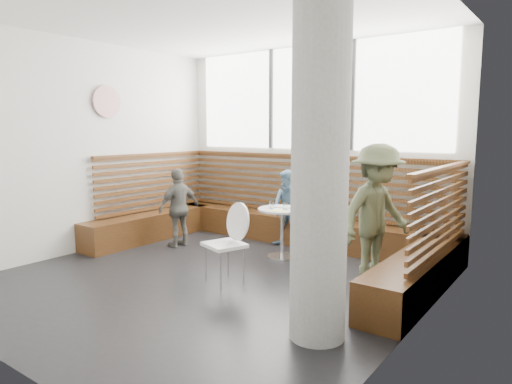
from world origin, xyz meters
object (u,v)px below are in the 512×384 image
Objects in this scene: concrete_column at (320,160)px; adult_man at (377,214)px; cafe_table at (282,222)px; child_back at (289,209)px; child_left at (179,208)px; cafe_chair at (228,236)px.

adult_man is at bearing 95.13° from concrete_column.
child_back is at bearing 112.35° from cafe_table.
cafe_table is 0.58× the size of child_left.
cafe_chair is 1.95m from child_left.
adult_man is (1.50, -0.22, 0.33)m from cafe_table.
cafe_chair reaches higher than cafe_table.
cafe_table is 0.43× the size of adult_man.
child_left is at bearing -166.41° from cafe_table.
child_left is (-3.36, 1.58, -0.97)m from concrete_column.
cafe_chair is (0.05, -1.29, 0.05)m from cafe_table.
cafe_table is at bearing 100.89° from adult_man.
cafe_table is at bearing 129.84° from concrete_column.
adult_man is (-0.16, 1.77, -0.75)m from concrete_column.
concrete_column reaches higher than adult_man.
adult_man is 1.37× the size of child_back.
adult_man is at bearing 102.69° from child_left.
child_left is at bearing 154.82° from concrete_column.
child_back is (-1.89, 2.54, -0.98)m from concrete_column.
child_left is at bearing 112.61° from adult_man.
adult_man reaches higher than cafe_chair.
cafe_chair is at bearing -87.96° from cafe_table.
concrete_column is 1.93m from adult_man.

